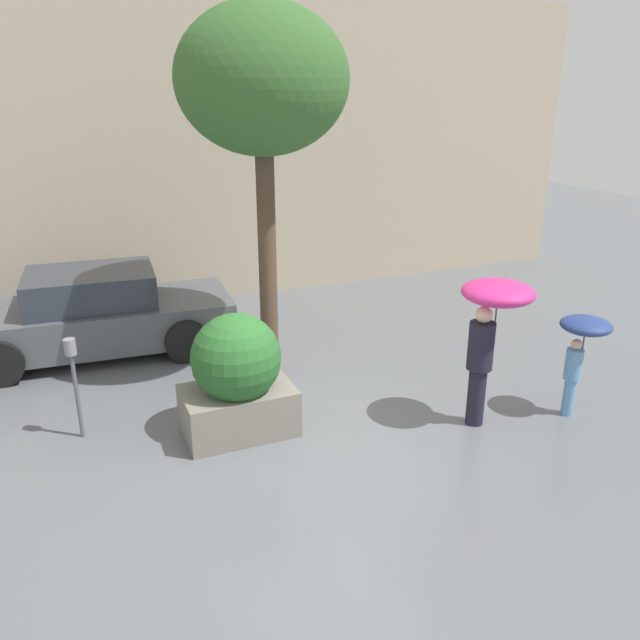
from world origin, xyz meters
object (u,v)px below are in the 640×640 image
at_px(planter_box, 237,376).
at_px(parking_meter, 73,368).
at_px(person_adult, 492,316).
at_px(parked_car_near, 94,315).
at_px(person_child, 582,340).
at_px(street_tree, 262,84).

distance_m(planter_box, parking_meter, 1.96).
xyz_separation_m(person_adult, parked_car_near, (-4.37, 4.46, -0.83)).
distance_m(person_adult, person_child, 1.35).
height_order(person_child, parked_car_near, parked_car_near).
distance_m(parked_car_near, street_tree, 4.63).
bearing_deg(person_child, parked_car_near, 149.46).
height_order(planter_box, street_tree, street_tree).
bearing_deg(street_tree, person_adult, -52.23).
relative_size(person_adult, parking_meter, 1.47).
bearing_deg(parked_car_near, planter_box, -153.53).
bearing_deg(person_child, parking_meter, 171.58).
height_order(street_tree, parking_meter, street_tree).
xyz_separation_m(planter_box, person_adult, (2.96, -1.03, 0.71)).
bearing_deg(person_adult, person_child, 12.31).
relative_size(person_child, street_tree, 0.26).
relative_size(person_adult, person_child, 1.41).
height_order(person_child, parking_meter, person_child).
bearing_deg(person_adult, parked_car_near, 158.58).
bearing_deg(person_child, street_tree, 148.33).
xyz_separation_m(person_adult, person_child, (1.26, -0.27, -0.41)).
distance_m(person_adult, parking_meter, 5.11).
relative_size(planter_box, street_tree, 0.30).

